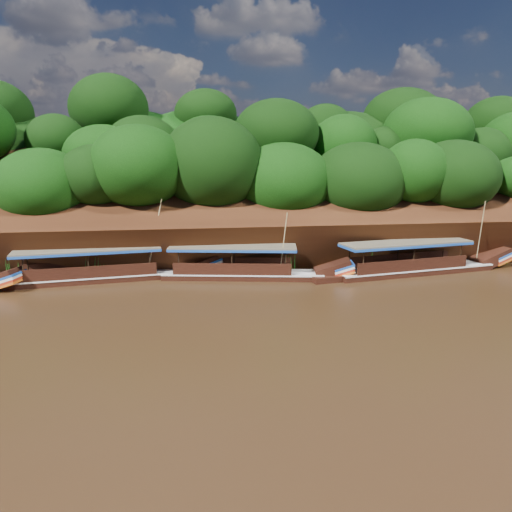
# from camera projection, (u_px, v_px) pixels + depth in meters

# --- Properties ---
(ground) EXTENTS (160.00, 160.00, 0.00)m
(ground) POSITION_uv_depth(u_px,v_px,m) (304.00, 310.00, 29.11)
(ground) COLOR black
(ground) RESTS_ON ground
(riverbank) EXTENTS (120.00, 30.06, 19.40)m
(riverbank) POSITION_uv_depth(u_px,v_px,m) (251.00, 224.00, 50.73)
(riverbank) COLOR black
(riverbank) RESTS_ON ground
(boat_0) EXTENTS (15.35, 4.65, 5.88)m
(boat_0) POSITION_uv_depth(u_px,v_px,m) (423.00, 265.00, 38.07)
(boat_0) COLOR black
(boat_0) RESTS_ON ground
(boat_1) EXTENTS (13.94, 4.42, 5.36)m
(boat_1) POSITION_uv_depth(u_px,v_px,m) (253.00, 271.00, 36.35)
(boat_1) COLOR black
(boat_1) RESTS_ON ground
(boat_2) EXTENTS (15.22, 4.03, 6.17)m
(boat_2) POSITION_uv_depth(u_px,v_px,m) (113.00, 272.00, 35.90)
(boat_2) COLOR black
(boat_2) RESTS_ON ground
(reeds) EXTENTS (47.61, 2.44, 2.06)m
(reeds) POSITION_uv_depth(u_px,v_px,m) (228.00, 262.00, 37.68)
(reeds) COLOR #23691A
(reeds) RESTS_ON ground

